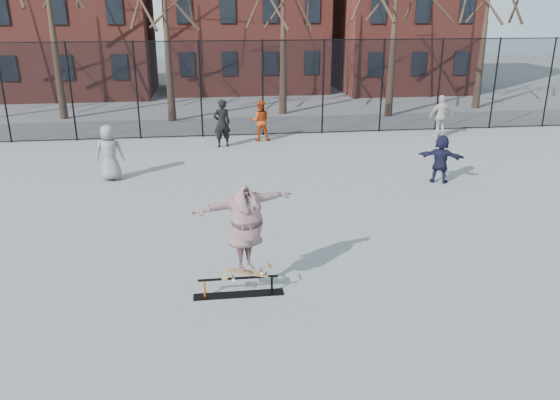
{
  "coord_description": "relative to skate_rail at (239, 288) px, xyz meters",
  "views": [
    {
      "loc": [
        -1.11,
        -10.14,
        5.36
      ],
      "look_at": [
        0.42,
        1.5,
        1.13
      ],
      "focal_mm": 35.0,
      "sensor_mm": 36.0,
      "label": 1
    }
  ],
  "objects": [
    {
      "name": "bystander_red",
      "position": [
        1.67,
        12.71,
        0.68
      ],
      "size": [
        0.84,
        0.67,
        1.67
      ],
      "primitive_type": "imported",
      "rotation": [
        0.0,
        0.0,
        3.1
      ],
      "color": "#9D310D",
      "rests_on": "ground"
    },
    {
      "name": "bystander_black",
      "position": [
        0.08,
        11.88,
        0.79
      ],
      "size": [
        0.78,
        0.6,
        1.89
      ],
      "primitive_type": "imported",
      "rotation": [
        0.0,
        0.0,
        3.38
      ],
      "color": "black",
      "rests_on": "ground"
    },
    {
      "name": "ground",
      "position": [
        0.68,
        0.71,
        -0.15
      ],
      "size": [
        100.0,
        100.0,
        0.0
      ],
      "primitive_type": "plane",
      "color": "slate"
    },
    {
      "name": "bystander_white",
      "position": [
        9.31,
        12.35,
        0.74
      ],
      "size": [
        1.07,
        0.51,
        1.78
      ],
      "primitive_type": "imported",
      "rotation": [
        0.0,
        0.0,
        3.21
      ],
      "color": "#B8B3AA",
      "rests_on": "ground"
    },
    {
      "name": "fence",
      "position": [
        0.67,
        13.71,
        1.9
      ],
      "size": [
        34.03,
        0.07,
        4.0
      ],
      "color": "black",
      "rests_on": "ground"
    },
    {
      "name": "skate_rail",
      "position": [
        0.0,
        0.0,
        0.0
      ],
      "size": [
        1.76,
        0.27,
        0.39
      ],
      "color": "black",
      "rests_on": "ground"
    },
    {
      "name": "bystander_grey",
      "position": [
        -3.62,
        7.97,
        0.75
      ],
      "size": [
        0.91,
        0.62,
        1.8
      ],
      "primitive_type": "imported",
      "rotation": [
        0.0,
        0.0,
        3.2
      ],
      "color": "slate",
      "rests_on": "ground"
    },
    {
      "name": "skateboard",
      "position": [
        0.18,
        0.0,
        0.29
      ],
      "size": [
        0.87,
        0.21,
        0.1
      ],
      "primitive_type": null,
      "color": "#A07540",
      "rests_on": "skate_rail"
    },
    {
      "name": "bystander_navy",
      "position": [
        6.76,
        6.36,
        0.62
      ],
      "size": [
        1.48,
        1.05,
        1.54
      ],
      "primitive_type": "imported",
      "rotation": [
        0.0,
        0.0,
        2.67
      ],
      "color": "black",
      "rests_on": "ground"
    },
    {
      "name": "skater",
      "position": [
        0.18,
        0.0,
        1.19
      ],
      "size": [
        2.14,
        1.4,
        1.7
      ],
      "primitive_type": "imported",
      "rotation": [
        0.0,
        0.0,
        0.43
      ],
      "color": "#4C317B",
      "rests_on": "skateboard"
    }
  ]
}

